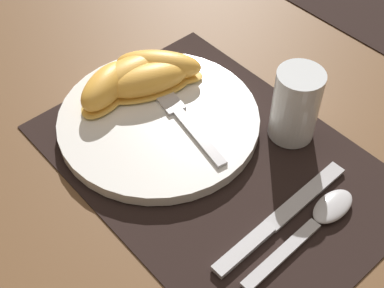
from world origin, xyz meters
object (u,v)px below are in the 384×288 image
at_px(citrus_wedge_1, 146,81).
at_px(fork, 181,115).
at_px(juice_glass, 295,109).
at_px(citrus_wedge_0, 159,67).
at_px(spoon, 320,218).
at_px(citrus_wedge_2, 128,77).
at_px(citrus_wedge_3, 106,87).
at_px(plate, 159,120).
at_px(knife, 279,219).

bearing_deg(citrus_wedge_1, fork, 1.28).
relative_size(juice_glass, fork, 0.58).
bearing_deg(citrus_wedge_0, spoon, -1.97).
distance_m(juice_glass, citrus_wedge_1, 0.21).
bearing_deg(spoon, citrus_wedge_2, -173.67).
height_order(fork, citrus_wedge_2, citrus_wedge_2).
xyz_separation_m(juice_glass, citrus_wedge_3, (-0.20, -0.15, -0.01)).
distance_m(plate, citrus_wedge_3, 0.08).
bearing_deg(citrus_wedge_3, citrus_wedge_1, 63.51).
height_order(knife, fork, fork).
height_order(juice_glass, citrus_wedge_0, juice_glass).
bearing_deg(knife, juice_glass, 126.15).
bearing_deg(citrus_wedge_0, knife, -9.33).
xyz_separation_m(fork, citrus_wedge_1, (-0.07, -0.00, 0.01)).
height_order(citrus_wedge_1, citrus_wedge_2, citrus_wedge_2).
distance_m(fork, citrus_wedge_3, 0.11).
height_order(spoon, citrus_wedge_1, citrus_wedge_1).
bearing_deg(citrus_wedge_0, fork, -20.19).
distance_m(plate, juice_glass, 0.18).
xyz_separation_m(knife, citrus_wedge_3, (-0.29, -0.04, 0.03)).
relative_size(plate, citrus_wedge_3, 2.36).
height_order(juice_glass, spoon, juice_glass).
bearing_deg(spoon, citrus_wedge_3, -167.57).
bearing_deg(citrus_wedge_0, citrus_wedge_1, -70.10).
bearing_deg(citrus_wedge_3, spoon, 12.43).
relative_size(spoon, citrus_wedge_1, 1.33).
bearing_deg(fork, citrus_wedge_3, -151.86).
bearing_deg(knife, citrus_wedge_3, -172.90).
bearing_deg(citrus_wedge_3, plate, 21.07).
bearing_deg(citrus_wedge_0, citrus_wedge_2, -104.93).
xyz_separation_m(fork, citrus_wedge_3, (-0.09, -0.05, 0.02)).
relative_size(knife, citrus_wedge_3, 1.90).
distance_m(juice_glass, citrus_wedge_2, 0.23).
bearing_deg(citrus_wedge_2, citrus_wedge_1, 30.86).
height_order(citrus_wedge_0, citrus_wedge_2, same).
xyz_separation_m(fork, citrus_wedge_0, (-0.08, 0.03, 0.01)).
bearing_deg(fork, citrus_wedge_2, -170.51).
bearing_deg(plate, citrus_wedge_0, 140.04).
xyz_separation_m(plate, citrus_wedge_3, (-0.07, -0.03, 0.03)).
bearing_deg(citrus_wedge_0, juice_glass, 20.38).
relative_size(knife, citrus_wedge_2, 1.67).
relative_size(plate, spoon, 1.48).
bearing_deg(juice_glass, spoon, -34.85).
bearing_deg(spoon, citrus_wedge_1, -175.89).
relative_size(juice_glass, knife, 0.47).
distance_m(juice_glass, citrus_wedge_3, 0.25).
bearing_deg(juice_glass, fork, -137.00).
xyz_separation_m(plate, citrus_wedge_2, (-0.07, 0.01, 0.03)).
bearing_deg(spoon, plate, -170.36).
height_order(citrus_wedge_2, citrus_wedge_3, citrus_wedge_3).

